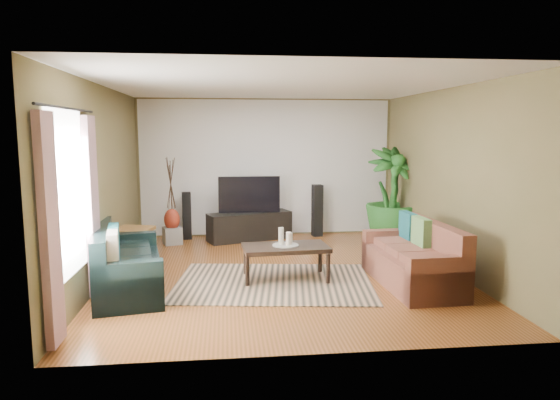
{
  "coord_description": "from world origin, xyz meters",
  "views": [
    {
      "loc": [
        -0.8,
        -7.1,
        2.06
      ],
      "look_at": [
        0.0,
        0.2,
        1.05
      ],
      "focal_mm": 32.0,
      "sensor_mm": 36.0,
      "label": 1
    }
  ],
  "objects": [
    {
      "name": "wall_back",
      "position": [
        0.0,
        2.75,
        1.35
      ],
      "size": [
        5.0,
        0.0,
        5.0
      ],
      "primitive_type": "plane",
      "rotation": [
        1.57,
        0.0,
        0.0
      ],
      "color": "brown",
      "rests_on": "ground"
    },
    {
      "name": "side_table",
      "position": [
        -2.25,
        0.71,
        0.29
      ],
      "size": [
        0.67,
        0.67,
        0.57
      ],
      "primitive_type": "cube",
      "rotation": [
        0.0,
        0.0,
        -0.27
      ],
      "color": "#986431",
      "rests_on": "floor"
    },
    {
      "name": "candle_short",
      "position": [
        0.09,
        -0.29,
        0.57
      ],
      "size": [
        0.07,
        0.07,
        0.15
      ],
      "primitive_type": "cylinder",
      "color": "beige",
      "rests_on": "candle_tray"
    },
    {
      "name": "coffee_table",
      "position": [
        0.02,
        -0.35,
        0.24
      ],
      "size": [
        1.22,
        0.72,
        0.48
      ],
      "primitive_type": "cube",
      "rotation": [
        0.0,
        0.0,
        0.07
      ],
      "color": "black",
      "rests_on": "floor"
    },
    {
      "name": "sofa_left",
      "position": [
        -2.07,
        -0.63,
        0.42
      ],
      "size": [
        1.12,
        1.97,
        0.85
      ],
      "primitive_type": "cube",
      "rotation": [
        0.0,
        0.0,
        1.75
      ],
      "color": "black",
      "rests_on": "floor"
    },
    {
      "name": "potted_plant",
      "position": [
        2.25,
        1.75,
        0.89
      ],
      "size": [
        1.14,
        1.14,
        1.78
      ],
      "primitive_type": "imported",
      "rotation": [
        0.0,
        0.0,
        0.16
      ],
      "color": "#1E551C",
      "rests_on": "floor"
    },
    {
      "name": "ceiling",
      "position": [
        0.0,
        0.0,
        2.7
      ],
      "size": [
        5.5,
        5.5,
        0.0
      ],
      "primitive_type": "plane",
      "rotation": [
        3.14,
        0.0,
        0.0
      ],
      "color": "white",
      "rests_on": "ground"
    },
    {
      "name": "pedestal",
      "position": [
        -1.79,
        2.08,
        0.16
      ],
      "size": [
        0.4,
        0.4,
        0.31
      ],
      "primitive_type": "cube",
      "rotation": [
        0.0,
        0.0,
        0.32
      ],
      "color": "gray",
      "rests_on": "floor"
    },
    {
      "name": "sofa_right",
      "position": [
        1.68,
        -0.78,
        0.42
      ],
      "size": [
        0.88,
        1.82,
        0.85
      ],
      "primitive_type": "cube",
      "rotation": [
        0.0,
        0.0,
        -1.53
      ],
      "color": "brown",
      "rests_on": "floor"
    },
    {
      "name": "plant_pot",
      "position": [
        2.25,
        1.75,
        0.13
      ],
      "size": [
        0.33,
        0.33,
        0.26
      ],
      "primitive_type": "cylinder",
      "color": "black",
      "rests_on": "floor"
    },
    {
      "name": "window_pane",
      "position": [
        -2.48,
        -1.6,
        1.4
      ],
      "size": [
        0.0,
        1.8,
        1.8
      ],
      "primitive_type": "plane",
      "rotation": [
        1.57,
        0.0,
        1.57
      ],
      "color": "white",
      "rests_on": "ground"
    },
    {
      "name": "floor",
      "position": [
        0.0,
        0.0,
        0.0
      ],
      "size": [
        5.5,
        5.5,
        0.0
      ],
      "primitive_type": "plane",
      "color": "brown",
      "rests_on": "ground"
    },
    {
      "name": "wall_left",
      "position": [
        -2.5,
        0.0,
        1.35
      ],
      "size": [
        0.0,
        5.5,
        5.5
      ],
      "primitive_type": "plane",
      "rotation": [
        1.57,
        0.0,
        1.57
      ],
      "color": "brown",
      "rests_on": "ground"
    },
    {
      "name": "speaker_right",
      "position": [
        0.99,
        2.49,
        0.51
      ],
      "size": [
        0.21,
        0.23,
        1.02
      ],
      "primitive_type": "cube",
      "rotation": [
        0.0,
        0.0,
        0.12
      ],
      "color": "black",
      "rests_on": "floor"
    },
    {
      "name": "area_rug",
      "position": [
        -0.16,
        -0.51,
        0.01
      ],
      "size": [
        2.87,
        2.21,
        0.01
      ],
      "primitive_type": "cube",
      "rotation": [
        0.0,
        0.0,
        -0.13
      ],
      "color": "tan",
      "rests_on": "floor"
    },
    {
      "name": "curtain_rod",
      "position": [
        -2.43,
        -1.6,
        2.3
      ],
      "size": [
        0.03,
        1.9,
        0.03
      ],
      "primitive_type": "cylinder",
      "rotation": [
        1.57,
        0.0,
        0.0
      ],
      "color": "black",
      "rests_on": "ground"
    },
    {
      "name": "curtain_far",
      "position": [
        -2.43,
        -0.85,
        1.15
      ],
      "size": [
        0.08,
        0.35,
        2.2
      ],
      "primitive_type": "cube",
      "color": "gray",
      "rests_on": "ground"
    },
    {
      "name": "tv_stand",
      "position": [
        -0.36,
        2.29,
        0.26
      ],
      "size": [
        1.66,
        0.97,
        0.53
      ],
      "primitive_type": "cube",
      "rotation": [
        0.0,
        0.0,
        0.33
      ],
      "color": "black",
      "rests_on": "floor"
    },
    {
      "name": "candle_mid",
      "position": [
        0.06,
        -0.39,
        0.59
      ],
      "size": [
        0.07,
        0.07,
        0.18
      ],
      "primitive_type": "cylinder",
      "color": "beige",
      "rests_on": "candle_tray"
    },
    {
      "name": "curtain_near",
      "position": [
        -2.43,
        -2.35,
        1.15
      ],
      "size": [
        0.08,
        0.35,
        2.2
      ],
      "primitive_type": "cube",
      "color": "gray",
      "rests_on": "ground"
    },
    {
      "name": "wall_right",
      "position": [
        2.5,
        0.0,
        1.35
      ],
      "size": [
        0.0,
        5.5,
        5.5
      ],
      "primitive_type": "plane",
      "rotation": [
        1.57,
        0.0,
        -1.57
      ],
      "color": "brown",
      "rests_on": "ground"
    },
    {
      "name": "wall_front",
      "position": [
        0.0,
        -2.75,
        1.35
      ],
      "size": [
        5.0,
        0.0,
        5.0
      ],
      "primitive_type": "plane",
      "rotation": [
        -1.57,
        0.0,
        0.0
      ],
      "color": "brown",
      "rests_on": "ground"
    },
    {
      "name": "backwall_panel",
      "position": [
        0.0,
        2.74,
        1.35
      ],
      "size": [
        4.9,
        0.0,
        4.9
      ],
      "primitive_type": "plane",
      "rotation": [
        1.57,
        0.0,
        0.0
      ],
      "color": "white",
      "rests_on": "ground"
    },
    {
      "name": "candle_tall",
      "position": [
        -0.04,
        -0.32,
        0.61
      ],
      "size": [
        0.07,
        0.07,
        0.24
      ],
      "primitive_type": "cylinder",
      "color": "beige",
      "rests_on": "candle_tray"
    },
    {
      "name": "candle_tray",
      "position": [
        0.02,
        -0.35,
        0.49
      ],
      "size": [
        0.36,
        0.36,
        0.02
      ],
      "primitive_type": "cylinder",
      "color": "gray",
      "rests_on": "coffee_table"
    },
    {
      "name": "vase",
      "position": [
        -1.79,
        2.08,
        0.46
      ],
      "size": [
        0.29,
        0.29,
        0.4
      ],
      "primitive_type": "ellipsoid",
      "color": "maroon",
      "rests_on": "pedestal"
    },
    {
      "name": "speaker_left",
      "position": [
        -1.55,
        2.5,
        0.45
      ],
      "size": [
        0.18,
        0.2,
        0.91
      ],
      "primitive_type": "cube",
      "rotation": [
        0.0,
        0.0,
        0.12
      ],
      "color": "black",
      "rests_on": "floor"
    },
    {
      "name": "television",
      "position": [
        -0.36,
        2.31,
        0.87
      ],
      "size": [
        1.17,
        0.06,
        0.69
      ],
      "primitive_type": "cube",
      "color": "black",
      "rests_on": "tv_stand"
    }
  ]
}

